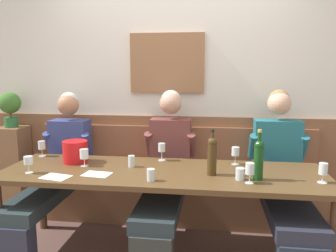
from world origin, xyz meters
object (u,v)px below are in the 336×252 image
dining_table (162,179)px  ice_bucket (75,152)px  wall_bench (172,192)px  water_tumbler_left (151,175)px  wine_glass_center_rear (28,161)px  wine_glass_mid_right (250,170)px  wine_glass_by_bottle (162,149)px  water_tumbler_right (132,161)px  potted_plant (10,106)px  wine_glass_near_bucket (42,146)px  water_tumbler_center (240,174)px  wine_glass_mid_left (84,155)px  wine_glass_right_end (235,152)px  wine_bottle_amber_mid (212,155)px  wine_bottle_green_tall (259,158)px  wine_glass_center_front (323,170)px  person_center_right_seat (283,171)px  person_center_left_seat (57,164)px  person_left_seat (166,167)px

dining_table → ice_bucket: ice_bucket is taller
wall_bench → water_tumbler_left: bearing=-92.6°
wine_glass_center_rear → wine_glass_mid_right: wine_glass_mid_right is taller
wine_glass_by_bottle → water_tumbler_right: 0.33m
water_tumbler_right → potted_plant: (-1.48, 0.66, 0.37)m
wine_glass_by_bottle → potted_plant: size_ratio=0.42×
wine_glass_near_bucket → wine_glass_by_bottle: bearing=0.0°
wine_glass_mid_right → water_tumbler_center: bearing=131.1°
wine_glass_mid_left → wine_glass_right_end: wine_glass_right_end is taller
ice_bucket → wine_glass_right_end: bearing=4.6°
dining_table → wine_bottle_amber_mid: 0.46m
wine_glass_near_bucket → wine_glass_mid_left: bearing=-27.1°
dining_table → water_tumbler_left: size_ratio=28.88×
wine_glass_mid_left → potted_plant: 1.32m
dining_table → wine_glass_right_end: wine_glass_right_end is taller
wall_bench → dining_table: (0.00, -0.71, 0.37)m
wine_bottle_green_tall → wine_glass_near_bucket: (-1.92, 0.44, -0.06)m
ice_bucket → water_tumbler_center: (1.40, -0.30, -0.05)m
wall_bench → wine_glass_center_front: size_ratio=19.82×
person_center_right_seat → wine_glass_right_end: person_center_right_seat is taller
ice_bucket → wine_glass_mid_left: size_ratio=1.46×
wine_bottle_green_tall → wine_glass_by_bottle: 0.90m
ice_bucket → wine_glass_mid_left: bearing=-40.7°
wine_bottle_amber_mid → person_center_left_seat: bearing=164.2°
wine_glass_near_bucket → water_tumbler_right: (0.92, -0.23, -0.05)m
wine_glass_by_bottle → wine_glass_right_end: size_ratio=1.03×
person_center_right_seat → wine_glass_by_bottle: size_ratio=8.54×
dining_table → person_center_left_seat: bearing=161.4°
person_center_left_seat → wine_glass_by_bottle: size_ratio=8.28×
wine_glass_right_end → wine_glass_center_front: (0.59, -0.40, -0.01)m
wine_glass_mid_left → potted_plant: potted_plant is taller
wine_glass_mid_right → wall_bench: bearing=125.8°
wine_glass_near_bucket → wine_glass_mid_left: size_ratio=1.00×
wine_glass_mid_right → wine_glass_right_end: bearing=98.5°
wine_bottle_amber_mid → wine_glass_center_front: bearing=-6.0°
wine_bottle_green_tall → dining_table: bearing=170.0°
ice_bucket → water_tumbler_right: bearing=-8.2°
ice_bucket → water_tumbler_center: size_ratio=2.43×
wine_bottle_amber_mid → wine_glass_by_bottle: bearing=140.5°
wall_bench → wine_glass_by_bottle: 0.68m
person_left_seat → wine_glass_center_rear: bearing=-151.5°
wine_glass_center_front → potted_plant: 3.08m
person_center_left_seat → wine_bottle_amber_mid: person_center_left_seat is taller
wine_glass_near_bucket → wine_glass_center_front: (2.37, -0.45, -0.00)m
dining_table → wine_glass_right_end: size_ratio=16.94×
wine_glass_mid_left → wine_glass_center_front: (1.86, -0.19, -0.00)m
person_center_left_seat → water_tumbler_left: bearing=-31.1°
dining_table → wall_bench: bearing=90.0°
ice_bucket → wine_glass_center_rear: bearing=-124.4°
ice_bucket → wine_glass_center_front: size_ratio=1.47×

